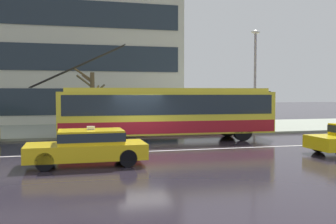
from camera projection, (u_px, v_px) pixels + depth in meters
ground_plane at (143, 148)px, 18.33m from camera, size 160.00×160.00×0.00m
sidewalk_slab at (119, 129)px, 27.09m from camera, size 80.00×10.00×0.14m
lane_centre_line at (148, 151)px, 17.17m from camera, size 72.00×0.14×0.01m
trolleybus at (168, 112)px, 21.08m from camera, size 12.90×2.77×5.13m
taxi_oncoming_near at (88, 146)px, 13.88m from camera, size 4.21×1.75×1.39m
bus_shelter at (108, 103)px, 23.28m from camera, size 4.24×1.71×2.41m
pedestrian_at_shelter at (81, 107)px, 22.34m from camera, size 1.40×1.40×2.03m
pedestrian_approaching_curb at (148, 115)px, 25.33m from camera, size 0.50×0.50×1.67m
pedestrian_walking_past at (131, 106)px, 24.58m from camera, size 1.31×1.31×2.01m
street_lamp at (255, 71)px, 25.27m from camera, size 0.60×0.32×6.52m
street_tree_bare at (92, 97)px, 24.82m from camera, size 2.03×1.45×4.04m
office_tower_corner_left at (70, 9)px, 37.29m from camera, size 18.77×15.14×21.27m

